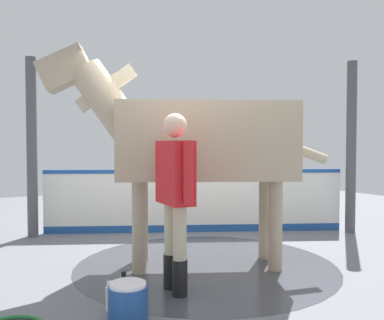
# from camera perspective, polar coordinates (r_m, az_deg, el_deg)

# --- Properties ---
(ground_plane) EXTENTS (16.00, 16.00, 0.02)m
(ground_plane) POSITION_cam_1_polar(r_m,az_deg,el_deg) (5.16, 0.15, -14.27)
(ground_plane) COLOR slate
(wet_patch) EXTENTS (3.11, 3.11, 0.00)m
(wet_patch) POSITION_cam_1_polar(r_m,az_deg,el_deg) (5.12, 1.90, -14.25)
(wet_patch) COLOR #42444C
(wet_patch) RESTS_ON ground
(barrier_wall) EXTENTS (4.45, 2.21, 1.04)m
(barrier_wall) POSITION_cam_1_polar(r_m,az_deg,el_deg) (6.89, 0.36, -5.95)
(barrier_wall) COLOR white
(barrier_wall) RESTS_ON ground
(roof_post_near) EXTENTS (0.16, 0.16, 2.81)m
(roof_post_near) POSITION_cam_1_polar(r_m,az_deg,el_deg) (6.94, -21.18, 1.63)
(roof_post_near) COLOR #4C4C51
(roof_post_near) RESTS_ON ground
(roof_post_far) EXTENTS (0.16, 0.16, 2.81)m
(roof_post_far) POSITION_cam_1_polar(r_m,az_deg,el_deg) (7.28, 21.06, 1.65)
(roof_post_far) COLOR #4C4C51
(roof_post_far) RESTS_ON ground
(horse) EXTENTS (3.17, 1.83, 2.60)m
(horse) POSITION_cam_1_polar(r_m,az_deg,el_deg) (4.90, 0.44, 2.67)
(horse) COLOR tan
(horse) RESTS_ON ground
(handler) EXTENTS (0.26, 0.69, 1.75)m
(handler) POSITION_cam_1_polar(r_m,az_deg,el_deg) (4.04, -2.35, -3.94)
(handler) COLOR black
(handler) RESTS_ON ground
(wash_bucket) EXTENTS (0.33, 0.33, 0.30)m
(wash_bucket) POSITION_cam_1_polar(r_m,az_deg,el_deg) (3.65, -8.82, -18.65)
(wash_bucket) COLOR #1E478C
(wash_bucket) RESTS_ON ground
(bottle_shampoo) EXTENTS (0.08, 0.08, 0.25)m
(bottle_shampoo) POSITION_cam_1_polar(r_m,az_deg,el_deg) (3.87, -11.20, -18.01)
(bottle_shampoo) COLOR white
(bottle_shampoo) RESTS_ON ground
(bottle_spray) EXTENTS (0.06, 0.06, 0.26)m
(bottle_spray) POSITION_cam_1_polar(r_m,az_deg,el_deg) (4.08, -9.39, -16.84)
(bottle_spray) COLOR #4CA559
(bottle_spray) RESTS_ON ground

